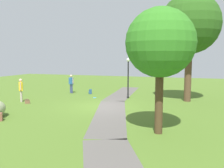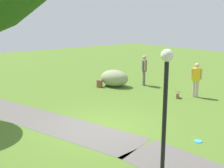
{
  "view_description": "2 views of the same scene",
  "coord_description": "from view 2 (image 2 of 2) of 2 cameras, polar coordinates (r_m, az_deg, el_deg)",
  "views": [
    {
      "loc": [
        13.85,
        5.33,
        3.13
      ],
      "look_at": [
        -0.62,
        0.53,
        1.4
      ],
      "focal_mm": 37.67,
      "sensor_mm": 36.0,
      "label": 1
    },
    {
      "loc": [
        -7.63,
        5.63,
        3.74
      ],
      "look_at": [
        0.79,
        -1.15,
        1.24
      ],
      "focal_mm": 46.36,
      "sensor_mm": 36.0,
      "label": 2
    }
  ],
  "objects": [
    {
      "name": "footpath_segment_mid",
      "position": [
        11.07,
        -13.17,
        -7.07
      ],
      "size": [
        8.16,
        3.84,
        0.01
      ],
      "color": "#5A5550",
      "rests_on": "ground"
    },
    {
      "name": "man_near_boulder",
      "position": [
        16.22,
        6.36,
        3.12
      ],
      "size": [
        0.43,
        0.41,
        1.69
      ],
      "color": "#665B5C",
      "rests_on": "ground"
    },
    {
      "name": "lamp_post",
      "position": [
        6.52,
        10.44,
        -3.33
      ],
      "size": [
        0.28,
        0.28,
        3.09
      ],
      "color": "black",
      "rests_on": "ground"
    },
    {
      "name": "backpack_by_boulder",
      "position": [
        15.85,
        -2.46,
        0.07
      ],
      "size": [
        0.35,
        0.35,
        0.4
      ],
      "color": "brown",
      "rests_on": "ground"
    },
    {
      "name": "ground_plane",
      "position": [
        10.19,
        -2.3,
        -8.53
      ],
      "size": [
        48.0,
        48.0,
        0.0
      ],
      "primitive_type": "plane",
      "color": "#4D6E25"
    },
    {
      "name": "frisbee_on_grass",
      "position": [
        9.47,
        16.59,
        -10.76
      ],
      "size": [
        0.25,
        0.25,
        0.02
      ],
      "color": "#399FE1",
      "rests_on": "ground"
    },
    {
      "name": "lawn_boulder",
      "position": [
        15.98,
        0.45,
        1.16
      ],
      "size": [
        1.91,
        1.63,
        0.92
      ],
      "color": "gray",
      "rests_on": "ground"
    },
    {
      "name": "handbag_on_grass",
      "position": [
        14.07,
        12.84,
        -2.15
      ],
      "size": [
        0.38,
        0.38,
        0.31
      ],
      "color": "brown",
      "rests_on": "ground"
    },
    {
      "name": "woman_with_handbag",
      "position": [
        14.3,
        16.28,
        1.23
      ],
      "size": [
        0.45,
        0.4,
        1.65
      ],
      "color": "beige",
      "rests_on": "ground"
    }
  ]
}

